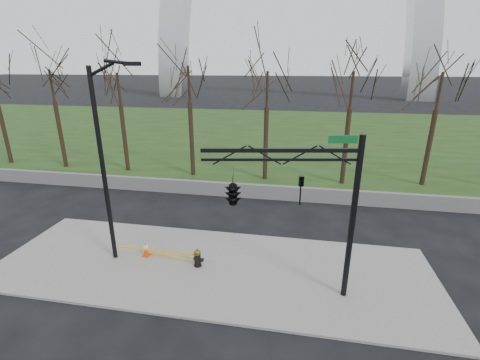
% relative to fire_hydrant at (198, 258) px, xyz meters
% --- Properties ---
extents(ground, '(500.00, 500.00, 0.00)m').
position_rel_fire_hydrant_xyz_m(ground, '(0.53, 0.05, -0.47)').
color(ground, black).
rests_on(ground, ground).
extents(sidewalk, '(18.00, 6.00, 0.10)m').
position_rel_fire_hydrant_xyz_m(sidewalk, '(0.53, 0.05, -0.42)').
color(sidewalk, slate).
rests_on(sidewalk, ground).
extents(grass_strip, '(120.00, 40.00, 0.06)m').
position_rel_fire_hydrant_xyz_m(grass_strip, '(0.53, 30.05, -0.44)').
color(grass_strip, '#1F3413').
rests_on(grass_strip, ground).
extents(guardrail, '(60.00, 0.30, 0.90)m').
position_rel_fire_hydrant_xyz_m(guardrail, '(0.53, 8.05, -0.02)').
color(guardrail, '#59595B').
rests_on(guardrail, ground).
extents(tree_row, '(47.97, 4.00, 8.98)m').
position_rel_fire_hydrant_xyz_m(tree_row, '(1.51, 12.05, 4.02)').
color(tree_row, black).
rests_on(tree_row, ground).
extents(fire_hydrant, '(0.50, 0.32, 0.80)m').
position_rel_fire_hydrant_xyz_m(fire_hydrant, '(0.00, 0.00, 0.00)').
color(fire_hydrant, black).
rests_on(fire_hydrant, sidewalk).
extents(traffic_cone, '(0.37, 0.37, 0.62)m').
position_rel_fire_hydrant_xyz_m(traffic_cone, '(-2.45, 0.35, -0.06)').
color(traffic_cone, red).
rests_on(traffic_cone, sidewalk).
extents(street_light, '(2.35, 0.75, 8.21)m').
position_rel_fire_hydrant_xyz_m(street_light, '(-3.53, -0.04, 4.23)').
color(street_light, black).
rests_on(street_light, ground).
extents(traffic_signal_mast, '(5.03, 2.54, 6.00)m').
position_rel_fire_hydrant_xyz_m(traffic_signal_mast, '(2.57, -1.38, 3.68)').
color(traffic_signal_mast, black).
rests_on(traffic_signal_mast, ground).
extents(caution_tape, '(3.74, 0.35, 0.41)m').
position_rel_fire_hydrant_xyz_m(caution_tape, '(-1.62, 0.08, 0.02)').
color(caution_tape, '#E6BA0C').
rests_on(caution_tape, ground).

